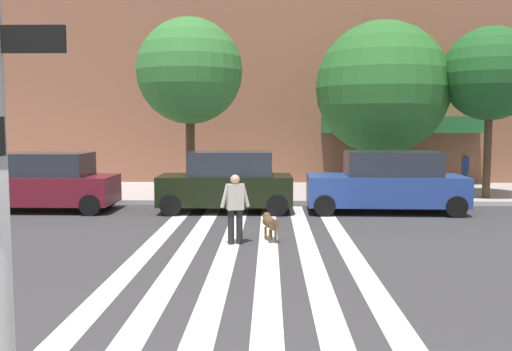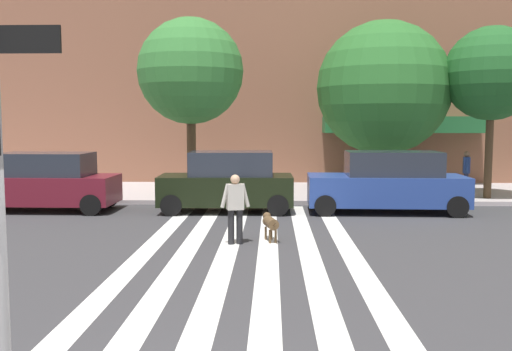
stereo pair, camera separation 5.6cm
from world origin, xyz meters
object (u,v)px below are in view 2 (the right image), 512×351
(pedestrian_dog_walker, at_px, (235,205))
(parked_car_third_in_line, at_px, (388,183))
(parked_car_near_curb, at_px, (42,183))
(pedestrian_bystander, at_px, (466,170))
(street_tree_nearest, at_px, (191,72))
(street_tree_middle, at_px, (383,88))
(dog_on_leash, at_px, (270,223))
(parked_car_behind_first, at_px, (228,182))
(street_tree_further, at_px, (492,74))

(pedestrian_dog_walker, bearing_deg, parked_car_third_in_line, 46.62)
(parked_car_near_curb, xyz_separation_m, pedestrian_bystander, (14.62, 3.23, 0.16))
(pedestrian_bystander, bearing_deg, street_tree_nearest, -176.34)
(parked_car_near_curb, distance_m, pedestrian_bystander, 14.97)
(street_tree_middle, distance_m, pedestrian_bystander, 4.33)
(dog_on_leash, bearing_deg, street_tree_middle, 62.36)
(street_tree_nearest, bearing_deg, pedestrian_dog_walker, -74.24)
(parked_car_third_in_line, bearing_deg, dog_on_leash, -130.09)
(parked_car_behind_first, xyz_separation_m, street_tree_further, (9.13, 2.45, 3.60))
(pedestrian_bystander, bearing_deg, street_tree_further, -57.50)
(street_tree_further, xyz_separation_m, dog_on_leash, (-7.76, -6.85, -4.10))
(pedestrian_dog_walker, relative_size, dog_on_leash, 1.64)
(street_tree_nearest, distance_m, pedestrian_dog_walker, 8.51)
(parked_car_near_curb, distance_m, pedestrian_dog_walker, 8.11)
(parked_car_near_curb, height_order, pedestrian_bystander, parked_car_near_curb)
(parked_car_behind_first, height_order, parked_car_third_in_line, parked_car_third_in_line)
(street_tree_nearest, relative_size, pedestrian_dog_walker, 3.92)
(parked_car_behind_first, xyz_separation_m, pedestrian_bystander, (8.63, 3.23, 0.13))
(pedestrian_bystander, bearing_deg, street_tree_middle, 172.16)
(dog_on_leash, bearing_deg, pedestrian_bystander, 46.42)
(parked_car_behind_first, height_order, street_tree_further, street_tree_further)
(street_tree_middle, bearing_deg, pedestrian_bystander, -7.84)
(parked_car_near_curb, height_order, parked_car_third_in_line, parked_car_third_in_line)
(street_tree_further, bearing_deg, street_tree_nearest, 179.29)
(parked_car_behind_first, height_order, street_tree_nearest, street_tree_nearest)
(dog_on_leash, xyz_separation_m, pedestrian_bystander, (7.26, 7.63, 0.63))
(parked_car_behind_first, relative_size, parked_car_third_in_line, 0.86)
(parked_car_near_curb, height_order, pedestrian_dog_walker, parked_car_near_curb)
(pedestrian_dog_walker, relative_size, pedestrian_bystander, 1.00)
(street_tree_nearest, height_order, street_tree_middle, street_tree_middle)
(pedestrian_dog_walker, height_order, dog_on_leash, pedestrian_dog_walker)
(street_tree_nearest, xyz_separation_m, street_tree_middle, (7.11, 1.07, -0.54))
(parked_car_behind_first, distance_m, street_tree_further, 10.11)
(street_tree_middle, bearing_deg, parked_car_near_curb, -162.51)
(parked_car_near_curb, xyz_separation_m, street_tree_middle, (11.58, 3.65, 3.20))
(pedestrian_bystander, bearing_deg, parked_car_third_in_line, -137.76)
(street_tree_nearest, distance_m, pedestrian_bystander, 10.78)
(parked_car_behind_first, distance_m, parked_car_third_in_line, 5.07)
(pedestrian_dog_walker, xyz_separation_m, pedestrian_bystander, (8.07, 8.01, 0.15))
(parked_car_third_in_line, height_order, street_tree_middle, street_tree_middle)
(parked_car_behind_first, bearing_deg, pedestrian_dog_walker, -83.36)
(parked_car_third_in_line, bearing_deg, pedestrian_bystander, 42.24)
(street_tree_further, bearing_deg, pedestrian_bystander, 122.50)
(dog_on_leash, bearing_deg, street_tree_further, 41.44)
(street_tree_middle, height_order, pedestrian_bystander, street_tree_middle)
(street_tree_middle, bearing_deg, dog_on_leash, -117.64)
(street_tree_further, relative_size, pedestrian_dog_walker, 3.70)
(dog_on_leash, distance_m, pedestrian_bystander, 10.55)
(street_tree_nearest, distance_m, dog_on_leash, 8.65)
(street_tree_nearest, relative_size, street_tree_middle, 0.99)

